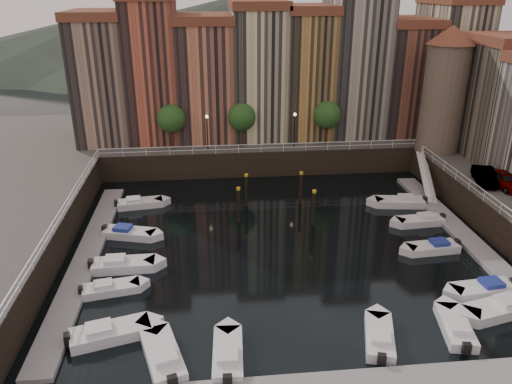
{
  "coord_description": "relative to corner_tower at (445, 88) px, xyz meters",
  "views": [
    {
      "loc": [
        -6.05,
        -37.72,
        20.75
      ],
      "look_at": [
        -1.8,
        4.0,
        3.17
      ],
      "focal_mm": 35.0,
      "sensor_mm": 36.0,
      "label": 1
    }
  ],
  "objects": [
    {
      "name": "boat_right_2",
      "position": [
        -7.54,
        -17.25,
        -9.84
      ],
      "size": [
        4.64,
        2.01,
        1.05
      ],
      "rotation": [
        0.0,
        0.0,
        3.22
      ],
      "color": "silver",
      "rests_on": "ground"
    },
    {
      "name": "railings",
      "position": [
        -20.0,
        -9.62,
        -6.41
      ],
      "size": [
        36.08,
        34.04,
        0.52
      ],
      "color": "white",
      "rests_on": "ground"
    },
    {
      "name": "boat_left_2",
      "position": [
        -33.06,
        -17.52,
        -9.8
      ],
      "size": [
        5.1,
        1.92,
        1.17
      ],
      "rotation": [
        0.0,
        0.0,
        0.02
      ],
      "color": "silver",
      "rests_on": "ground"
    },
    {
      "name": "dock_left",
      "position": [
        -36.2,
        -15.5,
        -10.02
      ],
      "size": [
        2.0,
        28.0,
        0.35
      ],
      "primitive_type": "cube",
      "color": "gray",
      "rests_on": "ground"
    },
    {
      "name": "car_a",
      "position": [
        1.4,
        -11.56,
        -6.43
      ],
      "size": [
        2.17,
        4.64,
        1.54
      ],
      "primitive_type": "imported",
      "rotation": [
        0.0,
        0.0,
        0.08
      ],
      "color": "gray",
      "rests_on": "quay_right"
    },
    {
      "name": "mountains",
      "position": [
        -18.28,
        95.5,
        -2.28
      ],
      "size": [
        145.0,
        100.0,
        18.0
      ],
      "color": "#2D382D",
      "rests_on": "ground"
    },
    {
      "name": "boat_right_3",
      "position": [
        -6.53,
        -12.24,
        -9.84
      ],
      "size": [
        4.64,
        1.95,
        1.05
      ],
      "rotation": [
        0.0,
        0.0,
        3.21
      ],
      "color": "silver",
      "rests_on": "ground"
    },
    {
      "name": "far_terrace",
      "position": [
        -16.69,
        9.0,
        0.76
      ],
      "size": [
        48.7,
        10.3,
        17.5
      ],
      "color": "#987761",
      "rests_on": "quay_far"
    },
    {
      "name": "boat_left_0",
      "position": [
        -32.72,
        -25.89,
        -9.79
      ],
      "size": [
        5.36,
        3.12,
        1.2
      ],
      "rotation": [
        0.0,
        0.0,
        0.27
      ],
      "color": "silver",
      "rests_on": "ground"
    },
    {
      "name": "street_lamps",
      "position": [
        -21.0,
        2.7,
        -4.3
      ],
      "size": [
        10.36,
        0.36,
        4.18
      ],
      "color": "black",
      "rests_on": "quay_far"
    },
    {
      "name": "boat_left_1",
      "position": [
        -33.5,
        -20.68,
        -9.86
      ],
      "size": [
        4.38,
        2.26,
        0.98
      ],
      "rotation": [
        0.0,
        0.0,
        0.18
      ],
      "color": "silver",
      "rests_on": "ground"
    },
    {
      "name": "dock_right",
      "position": [
        -3.8,
        -15.5,
        -10.02
      ],
      "size": [
        2.0,
        28.0,
        0.35
      ],
      "primitive_type": "cube",
      "color": "gray",
      "rests_on": "ground"
    },
    {
      "name": "car_b",
      "position": [
        0.09,
        -10.32,
        -6.45
      ],
      "size": [
        2.81,
        4.8,
        1.49
      ],
      "primitive_type": "imported",
      "rotation": [
        0.0,
        0.0,
        -0.29
      ],
      "color": "gray",
      "rests_on": "quay_right"
    },
    {
      "name": "promenade_trees",
      "position": [
        -21.33,
        3.7,
        -3.61
      ],
      "size": [
        21.2,
        3.2,
        5.2
      ],
      "color": "black",
      "rests_on": "quay_far"
    },
    {
      "name": "corner_tower",
      "position": [
        0.0,
        0.0,
        0.0
      ],
      "size": [
        5.2,
        5.2,
        13.8
      ],
      "color": "#6B5B4C",
      "rests_on": "quay_right"
    },
    {
      "name": "boat_right_0",
      "position": [
        -6.68,
        -25.93,
        -9.79
      ],
      "size": [
        5.42,
        3.03,
        1.21
      ],
      "rotation": [
        0.0,
        0.0,
        3.38
      ],
      "color": "silver",
      "rests_on": "ground"
    },
    {
      "name": "boat_near_3",
      "position": [
        -10.64,
        -27.53,
        -9.83
      ],
      "size": [
        2.51,
        4.83,
        1.08
      ],
      "rotation": [
        0.0,
        0.0,
        1.38
      ],
      "color": "silver",
      "rests_on": "ground"
    },
    {
      "name": "boat_left_3",
      "position": [
        -33.29,
        -12.05,
        -9.82
      ],
      "size": [
        4.92,
        2.88,
        1.1
      ],
      "rotation": [
        0.0,
        0.0,
        -0.27
      ],
      "color": "silver",
      "rests_on": "ground"
    },
    {
      "name": "boat_near_2",
      "position": [
        -15.84,
        -27.98,
        -9.83
      ],
      "size": [
        2.83,
        4.8,
        1.08
      ],
      "rotation": [
        0.0,
        0.0,
        1.3
      ],
      "color": "silver",
      "rests_on": "ground"
    },
    {
      "name": "boat_right_4",
      "position": [
        -6.86,
        -7.98,
        -9.8
      ],
      "size": [
        5.23,
        2.5,
        1.17
      ],
      "rotation": [
        0.0,
        0.0,
        3.0
      ],
      "color": "silver",
      "rests_on": "ground"
    },
    {
      "name": "quay_far",
      "position": [
        -20.0,
        11.5,
        -8.69
      ],
      "size": [
        80.0,
        20.0,
        3.0
      ],
      "primitive_type": "cube",
      "color": "black",
      "rests_on": "ground"
    },
    {
      "name": "mooring_pilings",
      "position": [
        -19.79,
        -8.59,
        -8.54
      ],
      "size": [
        7.18,
        5.15,
        3.78
      ],
      "color": "black",
      "rests_on": "ground"
    },
    {
      "name": "boat_right_1",
      "position": [
        -6.57,
        -23.59,
        -9.82
      ],
      "size": [
        4.96,
        2.17,
        1.12
      ],
      "rotation": [
        0.0,
        0.0,
        3.23
      ],
      "color": "silver",
      "rests_on": "ground"
    },
    {
      "name": "boat_near_1",
      "position": [
        -25.34,
        -28.64,
        -9.82
      ],
      "size": [
        2.01,
        4.89,
        1.11
      ],
      "rotation": [
        0.0,
        0.0,
        1.52
      ],
      "color": "silver",
      "rests_on": "ground"
    },
    {
      "name": "boat_near_0",
      "position": [
        -29.15,
        -28.39,
        -9.79
      ],
      "size": [
        3.19,
        5.35,
        1.2
      ],
      "rotation": [
        0.0,
        0.0,
        1.85
      ],
      "color": "silver",
      "rests_on": "ground"
    },
    {
      "name": "boat_left_4",
      "position": [
        -33.14,
        -5.54,
        -9.83
      ],
      "size": [
        4.81,
        2.32,
        1.08
      ],
      "rotation": [
        0.0,
        0.0,
        0.14
      ],
      "color": "silver",
      "rests_on": "ground"
    },
    {
      "name": "gangway",
      "position": [
        -2.9,
        -4.5,
        -8.28
      ],
      "size": [
        2.78,
        8.32,
        3.73
      ],
      "color": "white",
      "rests_on": "ground"
    },
    {
      "name": "ground",
      "position": [
        -20.0,
        -14.5,
        -10.19
      ],
      "size": [
        200.0,
        200.0,
        0.0
      ],
      "primitive_type": "plane",
      "color": "black",
      "rests_on": "ground"
    }
  ]
}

